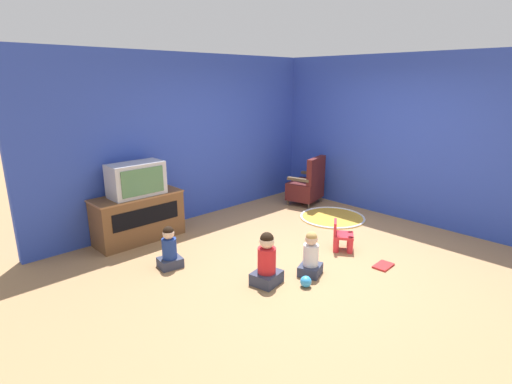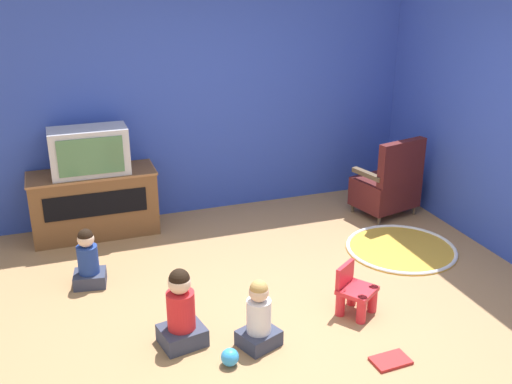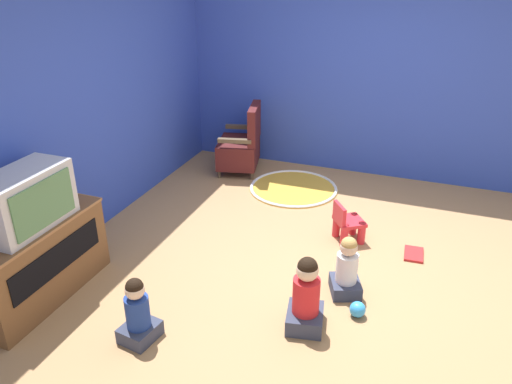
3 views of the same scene
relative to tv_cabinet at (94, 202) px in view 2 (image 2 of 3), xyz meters
name	(u,v)px [view 2 (image 2 of 3)]	position (x,y,z in m)	size (l,w,h in m)	color
ground_plane	(308,310)	(1.50, -2.11, -0.35)	(30.00, 30.00, 0.00)	#9E754C
wall_back	(190,94)	(1.13, 0.33, 0.99)	(5.27, 0.12, 2.68)	#2D47B2
tv_cabinet	(94,202)	(0.00, 0.00, 0.00)	(1.28, 0.51, 0.68)	brown
television	(89,151)	(0.00, -0.03, 0.57)	(0.76, 0.39, 0.47)	#B7B7BC
black_armchair	(388,185)	(3.15, -0.58, 0.00)	(0.74, 0.65, 0.91)	brown
yellow_kid_chair	(355,293)	(1.84, -2.26, -0.18)	(0.38, 0.38, 0.41)	red
play_mat	(401,248)	(2.83, -1.40, -0.34)	(1.10, 1.10, 0.04)	gold
child_watching_left	(259,318)	(0.95, -2.43, -0.12)	(0.35, 0.33, 0.55)	#33384C
child_watching_center	(181,312)	(0.41, -2.22, -0.08)	(0.37, 0.33, 0.63)	#33384C
child_watching_right	(88,261)	(-0.16, -1.08, -0.12)	(0.31, 0.28, 0.54)	#33384C
toy_ball	(230,357)	(0.67, -2.58, -0.29)	(0.13, 0.13, 0.13)	#3399E5
book	(391,361)	(1.77, -2.94, -0.34)	(0.28, 0.19, 0.02)	#B22323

